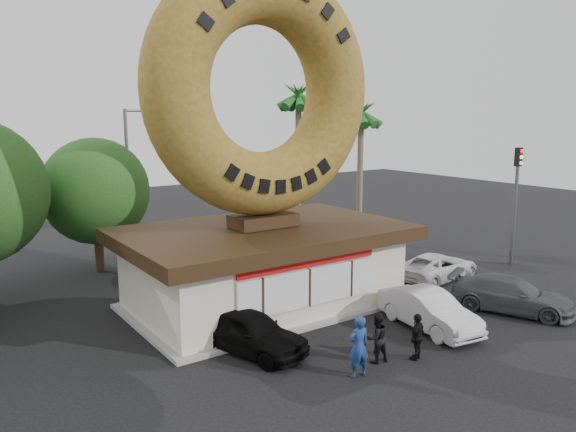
% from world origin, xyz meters
% --- Properties ---
extents(ground, '(90.00, 90.00, 0.00)m').
position_xyz_m(ground, '(0.00, 0.00, 0.00)').
color(ground, black).
rests_on(ground, ground).
extents(donut_shop, '(11.20, 7.20, 3.80)m').
position_xyz_m(donut_shop, '(0.00, 5.98, 1.77)').
color(donut_shop, beige).
rests_on(donut_shop, ground).
extents(giant_donut, '(9.72, 2.48, 9.72)m').
position_xyz_m(giant_donut, '(0.00, 6.00, 8.66)').
color(giant_donut, olive).
rests_on(giant_donut, donut_shop).
extents(tree_mid, '(5.20, 5.20, 6.63)m').
position_xyz_m(tree_mid, '(-4.00, 15.00, 4.02)').
color(tree_mid, '#473321').
rests_on(tree_mid, ground).
extents(palm_near, '(2.60, 2.60, 9.75)m').
position_xyz_m(palm_near, '(7.50, 14.00, 8.41)').
color(palm_near, '#726651').
rests_on(palm_near, ground).
extents(palm_far, '(2.60, 2.60, 8.75)m').
position_xyz_m(palm_far, '(11.00, 12.50, 7.48)').
color(palm_far, '#726651').
rests_on(palm_far, ground).
extents(street_lamp, '(2.11, 0.20, 8.00)m').
position_xyz_m(street_lamp, '(-1.86, 16.00, 4.48)').
color(street_lamp, '#59595E').
rests_on(street_lamp, ground).
extents(traffic_signal, '(0.30, 0.38, 6.07)m').
position_xyz_m(traffic_signal, '(14.00, 3.99, 3.87)').
color(traffic_signal, '#59595E').
rests_on(traffic_signal, ground).
extents(person_left, '(0.75, 0.56, 1.89)m').
position_xyz_m(person_left, '(-1.10, -0.97, 0.95)').
color(person_left, navy).
rests_on(person_left, ground).
extents(person_center, '(0.85, 0.70, 1.61)m').
position_xyz_m(person_center, '(0.04, -0.55, 0.80)').
color(person_center, black).
rests_on(person_center, ground).
extents(person_right, '(0.97, 0.66, 1.53)m').
position_xyz_m(person_right, '(1.24, -1.15, 0.76)').
color(person_right, black).
rests_on(person_right, ground).
extents(car_black, '(2.87, 4.48, 1.42)m').
position_xyz_m(car_black, '(-2.85, 2.41, 0.71)').
color(car_black, black).
rests_on(car_black, ground).
extents(car_silver, '(1.97, 4.40, 1.40)m').
position_xyz_m(car_silver, '(3.57, 0.41, 0.70)').
color(car_silver, '#B8B7BD').
rests_on(car_silver, ground).
extents(car_grey, '(3.71, 5.09, 1.37)m').
position_xyz_m(car_grey, '(7.68, -0.21, 0.69)').
color(car_grey, '#4C4F51').
rests_on(car_grey, ground).
extents(car_white, '(4.63, 2.45, 1.24)m').
position_xyz_m(car_white, '(8.71, 4.40, 0.62)').
color(car_white, silver).
rests_on(car_white, ground).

